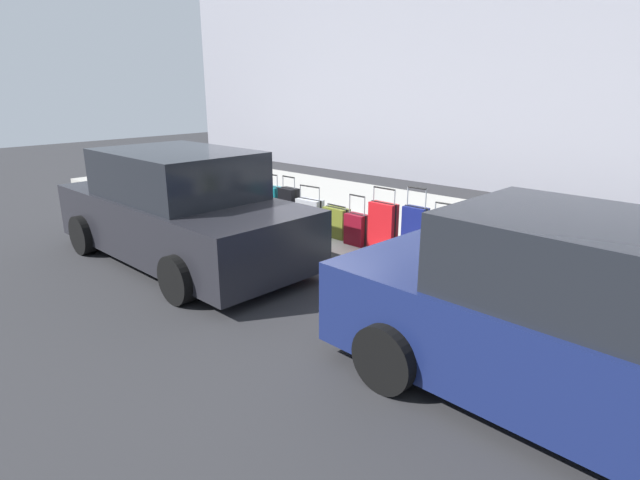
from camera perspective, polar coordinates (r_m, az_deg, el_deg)
name	(u,v)px	position (r m, az deg, el deg)	size (l,w,h in m)	color
ground_plane	(297,250)	(8.53, -2.57, -1.17)	(40.00, 40.00, 0.00)	#28282B
sidewalk_curb	(385,219)	(10.35, 7.25, 2.37)	(18.00, 5.00, 0.14)	#9E9B93
suitcase_olive_0	(562,269)	(6.95, 25.47, -2.91)	(0.39, 0.25, 0.97)	#59601E
suitcase_silver_1	(521,255)	(7.15, 21.56, -1.53)	(0.51, 0.22, 1.06)	#9EA0A8
suitcase_black_2	(474,254)	(7.25, 16.82, -1.50)	(0.47, 0.28, 0.83)	black
suitcase_teal_3	(444,242)	(7.59, 13.73, -0.18)	(0.42, 0.28, 0.91)	#0F606B
suitcase_navy_4	(415,232)	(7.79, 10.55, 0.89)	(0.38, 0.19, 1.08)	navy
suitcase_red_5	(383,227)	(7.99, 7.05, 1.44)	(0.47, 0.20, 1.02)	red
suitcase_maroon_6	(356,229)	(8.32, 4.11, 1.21)	(0.38, 0.22, 0.83)	maroon
suitcase_olive_7	(336,223)	(8.71, 1.84, 1.97)	(0.47, 0.22, 0.57)	#59601E
suitcase_silver_8	(310,215)	(9.04, -1.15, 2.77)	(0.50, 0.26, 0.84)	#9EA0A8
suitcase_black_9	(289,207)	(9.38, -3.49, 3.67)	(0.37, 0.22, 0.94)	black
suitcase_teal_10	(270,204)	(9.75, -5.60, 4.03)	(0.47, 0.26, 0.93)	#0F606B
fire_hydrant	(238,194)	(10.47, -9.13, 5.12)	(0.39, 0.21, 0.77)	#99999E
bollard_post	(219,195)	(10.75, -11.25, 4.96)	(0.12, 0.12, 0.68)	#333338
parked_car_navy_0	(599,332)	(4.63, 28.74, -9.00)	(4.65, 2.12, 1.68)	#141E4C
parked_car_charcoal_1	(180,210)	(8.13, -15.42, 3.21)	(4.67, 2.19, 1.72)	black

